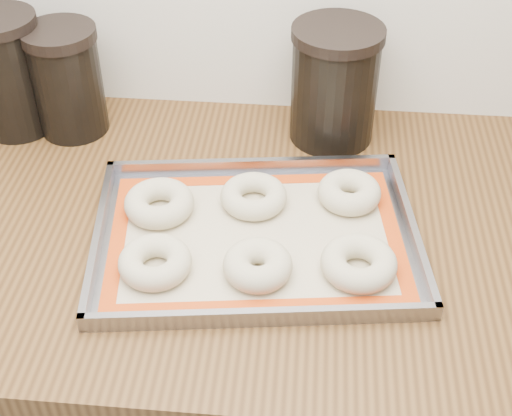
# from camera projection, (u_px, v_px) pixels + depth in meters

# --- Properties ---
(cabinet) EXTENTS (3.00, 0.65, 0.86)m
(cabinet) POSITION_uv_depth(u_px,v_px,m) (168.00, 398.00, 1.38)
(cabinet) COLOR slate
(cabinet) RESTS_ON floor
(countertop) EXTENTS (3.06, 0.68, 0.04)m
(countertop) POSITION_uv_depth(u_px,v_px,m) (145.00, 223.00, 1.09)
(countertop) COLOR brown
(countertop) RESTS_ON cabinet
(baking_tray) EXTENTS (0.50, 0.39, 0.03)m
(baking_tray) POSITION_uv_depth(u_px,v_px,m) (256.00, 236.00, 1.03)
(baking_tray) COLOR gray
(baking_tray) RESTS_ON countertop
(baking_mat) EXTENTS (0.45, 0.34, 0.00)m
(baking_mat) POSITION_uv_depth(u_px,v_px,m) (256.00, 237.00, 1.03)
(baking_mat) COLOR #C6B793
(baking_mat) RESTS_ON baking_tray
(bagel_front_left) EXTENTS (0.10, 0.10, 0.03)m
(bagel_front_left) POSITION_uv_depth(u_px,v_px,m) (155.00, 262.00, 0.96)
(bagel_front_left) COLOR #C2B796
(bagel_front_left) RESTS_ON baking_mat
(bagel_front_mid) EXTENTS (0.11, 0.11, 0.04)m
(bagel_front_mid) POSITION_uv_depth(u_px,v_px,m) (258.00, 265.00, 0.96)
(bagel_front_mid) COLOR #C2B796
(bagel_front_mid) RESTS_ON baking_mat
(bagel_front_right) EXTENTS (0.12, 0.12, 0.04)m
(bagel_front_right) POSITION_uv_depth(u_px,v_px,m) (359.00, 263.00, 0.96)
(bagel_front_right) COLOR #C2B796
(bagel_front_right) RESTS_ON baking_mat
(bagel_back_left) EXTENTS (0.14, 0.14, 0.04)m
(bagel_back_left) POSITION_uv_depth(u_px,v_px,m) (159.00, 203.00, 1.06)
(bagel_back_left) COLOR #C2B796
(bagel_back_left) RESTS_ON baking_mat
(bagel_back_mid) EXTENTS (0.10, 0.10, 0.03)m
(bagel_back_mid) POSITION_uv_depth(u_px,v_px,m) (254.00, 196.00, 1.08)
(bagel_back_mid) COLOR #C2B796
(bagel_back_mid) RESTS_ON baking_mat
(bagel_back_right) EXTENTS (0.11, 0.11, 0.04)m
(bagel_back_right) POSITION_uv_depth(u_px,v_px,m) (349.00, 192.00, 1.08)
(bagel_back_right) COLOR #C2B796
(bagel_back_right) RESTS_ON baking_mat
(canister_left) EXTENTS (0.13, 0.13, 0.21)m
(canister_left) POSITION_uv_depth(u_px,v_px,m) (8.00, 73.00, 1.19)
(canister_left) COLOR black
(canister_left) RESTS_ON countertop
(canister_mid) EXTENTS (0.12, 0.12, 0.19)m
(canister_mid) POSITION_uv_depth(u_px,v_px,m) (67.00, 80.00, 1.19)
(canister_mid) COLOR black
(canister_mid) RESTS_ON countertop
(canister_right) EXTENTS (0.15, 0.15, 0.20)m
(canister_right) POSITION_uv_depth(u_px,v_px,m) (334.00, 84.00, 1.17)
(canister_right) COLOR black
(canister_right) RESTS_ON countertop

